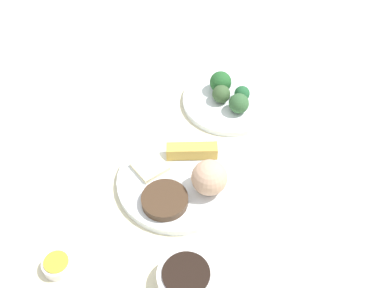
% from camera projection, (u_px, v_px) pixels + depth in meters
% --- Properties ---
extents(tabletop, '(2.20, 2.20, 0.02)m').
position_uv_depth(tabletop, '(159.00, 184.00, 1.05)').
color(tabletop, beige).
rests_on(tabletop, ground).
extents(main_plate, '(0.26, 0.26, 0.02)m').
position_uv_depth(main_plate, '(179.00, 180.00, 1.04)').
color(main_plate, white).
rests_on(main_plate, tabletop).
extents(rice_scoop, '(0.07, 0.07, 0.07)m').
position_uv_depth(rice_scoop, '(209.00, 178.00, 0.99)').
color(rice_scoop, tan).
rests_on(rice_scoop, main_plate).
extents(spring_roll, '(0.10, 0.09, 0.03)m').
position_uv_depth(spring_roll, '(192.00, 151.00, 1.06)').
color(spring_roll, gold).
rests_on(spring_roll, main_plate).
extents(crab_rangoon_wonton, '(0.08, 0.08, 0.01)m').
position_uv_depth(crab_rangoon_wonton, '(150.00, 166.00, 1.05)').
color(crab_rangoon_wonton, beige).
rests_on(crab_rangoon_wonton, main_plate).
extents(stir_fry_heap, '(0.10, 0.10, 0.02)m').
position_uv_depth(stir_fry_heap, '(165.00, 200.00, 0.99)').
color(stir_fry_heap, '#412E1E').
rests_on(stir_fry_heap, main_plate).
extents(broccoli_plate, '(0.23, 0.23, 0.01)m').
position_uv_depth(broccoli_plate, '(230.00, 100.00, 1.21)').
color(broccoli_plate, white).
rests_on(broccoli_plate, tabletop).
extents(broccoli_floret_0, '(0.05, 0.05, 0.05)m').
position_uv_depth(broccoli_floret_0, '(221.00, 82.00, 1.20)').
color(broccoli_floret_0, '#235B29').
rests_on(broccoli_floret_0, broccoli_plate).
extents(broccoli_floret_1, '(0.04, 0.04, 0.04)m').
position_uv_depth(broccoli_floret_1, '(243.00, 94.00, 1.18)').
color(broccoli_floret_1, '#205830').
rests_on(broccoli_floret_1, broccoli_plate).
extents(broccoli_floret_2, '(0.05, 0.05, 0.05)m').
position_uv_depth(broccoli_floret_2, '(239.00, 103.00, 1.15)').
color(broccoli_floret_2, '#325D34').
rests_on(broccoli_floret_2, broccoli_plate).
extents(broccoli_floret_3, '(0.04, 0.04, 0.04)m').
position_uv_depth(broccoli_floret_3, '(221.00, 94.00, 1.18)').
color(broccoli_floret_3, '#395730').
rests_on(broccoli_floret_3, broccoli_plate).
extents(soy_sauce_bowl, '(0.11, 0.11, 0.04)m').
position_uv_depth(soy_sauce_bowl, '(186.00, 279.00, 0.88)').
color(soy_sauce_bowl, white).
rests_on(soy_sauce_bowl, tabletop).
extents(soy_sauce_bowl_liquid, '(0.09, 0.09, 0.00)m').
position_uv_depth(soy_sauce_bowl_liquid, '(186.00, 273.00, 0.86)').
color(soy_sauce_bowl_liquid, black).
rests_on(soy_sauce_bowl_liquid, soy_sauce_bowl).
extents(sauce_ramekin_hot_mustard, '(0.06, 0.06, 0.02)m').
position_uv_depth(sauce_ramekin_hot_mustard, '(57.00, 265.00, 0.91)').
color(sauce_ramekin_hot_mustard, white).
rests_on(sauce_ramekin_hot_mustard, tabletop).
extents(sauce_ramekin_hot_mustard_liquid, '(0.05, 0.05, 0.00)m').
position_uv_depth(sauce_ramekin_hot_mustard_liquid, '(56.00, 262.00, 0.90)').
color(sauce_ramekin_hot_mustard_liquid, yellow).
rests_on(sauce_ramekin_hot_mustard_liquid, sauce_ramekin_hot_mustard).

